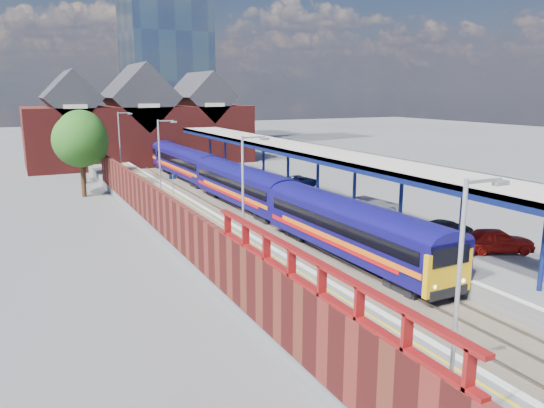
{
  "coord_description": "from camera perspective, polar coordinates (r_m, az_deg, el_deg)",
  "views": [
    {
      "loc": [
        -16.41,
        -17.37,
        10.11
      ],
      "look_at": [
        -0.97,
        14.04,
        2.6
      ],
      "focal_mm": 35.0,
      "sensor_mm": 36.0,
      "label": 1
    }
  ],
  "objects": [
    {
      "name": "lamp_post_b",
      "position": [
        25.94,
        -2.86,
        0.72
      ],
      "size": [
        1.48,
        0.18,
        7.0
      ],
      "color": "#A5A8AA",
      "rests_on": "left_platform"
    },
    {
      "name": "tree_near",
      "position": [
        53.83,
        -19.74,
        6.34
      ],
      "size": [
        5.2,
        5.2,
        8.1
      ],
      "color": "#382314",
      "rests_on": "ground"
    },
    {
      "name": "train",
      "position": [
        54.01,
        -6.54,
        3.53
      ],
      "size": [
        3.12,
        65.95,
        3.45
      ],
      "color": "#100C5A",
      "rests_on": "ground"
    },
    {
      "name": "canopy",
      "position": [
        45.26,
        2.92,
        5.93
      ],
      "size": [
        4.5,
        52.0,
        4.48
      ],
      "color": "#0E1A55",
      "rests_on": "right_platform"
    },
    {
      "name": "parked_car_blue",
      "position": [
        51.44,
        2.99,
        2.51
      ],
      "size": [
        4.06,
        2.18,
        1.08
      ],
      "primitive_type": "imported",
      "rotation": [
        0.0,
        0.0,
        1.67
      ],
      "color": "navy",
      "rests_on": "right_platform"
    },
    {
      "name": "glass_tower",
      "position": [
        101.39,
        -11.5,
        17.59
      ],
      "size": [
        14.2,
        14.2,
        40.3
      ],
      "color": "#495E7D",
      "rests_on": "ground"
    },
    {
      "name": "parked_car_silver",
      "position": [
        39.46,
        10.63,
        -0.33
      ],
      "size": [
        4.7,
        2.06,
        1.5
      ],
      "primitive_type": "imported",
      "rotation": [
        0.0,
        0.0,
        1.67
      ],
      "color": "#AFAEB3",
      "rests_on": "right_platform"
    },
    {
      "name": "right_platform",
      "position": [
        44.62,
        4.65,
        -0.37
      ],
      "size": [
        6.0,
        76.0,
        1.0
      ],
      "primitive_type": "cube",
      "color": "#565659",
      "rests_on": "ground"
    },
    {
      "name": "lamp_post_a",
      "position": [
        14.66,
        19.71,
        -9.06
      ],
      "size": [
        1.48,
        0.18,
        7.0
      ],
      "color": "#A5A8AA",
      "rests_on": "left_platform"
    },
    {
      "name": "platform_sign",
      "position": [
        43.55,
        -10.61,
        2.09
      ],
      "size": [
        0.55,
        0.08,
        2.5
      ],
      "color": "#A5A8AA",
      "rests_on": "left_platform"
    },
    {
      "name": "parked_car_dark",
      "position": [
        34.17,
        18.05,
        -2.75
      ],
      "size": [
        5.15,
        3.23,
        1.39
      ],
      "primitive_type": "imported",
      "rotation": [
        0.0,
        0.0,
        1.86
      ],
      "color": "black",
      "rests_on": "right_platform"
    },
    {
      "name": "coping_right",
      "position": [
        43.14,
        1.41,
        -0.05
      ],
      "size": [
        0.3,
        76.0,
        0.05
      ],
      "primitive_type": "cube",
      "color": "silver",
      "rests_on": "right_platform"
    },
    {
      "name": "tree_far",
      "position": [
        61.86,
        -19.71,
        7.0
      ],
      "size": [
        5.2,
        5.2,
        8.1
      ],
      "color": "#382314",
      "rests_on": "ground"
    },
    {
      "name": "lamp_post_c",
      "position": [
        40.95,
        -11.81,
        4.68
      ],
      "size": [
        1.48,
        0.18,
        7.0
      ],
      "color": "#A5A8AA",
      "rests_on": "left_platform"
    },
    {
      "name": "parked_car_red",
      "position": [
        33.07,
        23.0,
        -3.6
      ],
      "size": [
        4.46,
        3.21,
        1.41
      ],
      "primitive_type": "imported",
      "rotation": [
        0.0,
        0.0,
        1.15
      ],
      "color": "#A5140D",
      "rests_on": "right_platform"
    },
    {
      "name": "yellow_line",
      "position": [
        40.49,
        -7.28,
        -0.98
      ],
      "size": [
        0.14,
        76.0,
        0.01
      ],
      "primitive_type": "cube",
      "color": "yellow",
      "rests_on": "left_platform"
    },
    {
      "name": "ground",
      "position": [
        51.14,
        -6.94,
        0.62
      ],
      "size": [
        240.0,
        240.0,
        0.0
      ],
      "primitive_type": "plane",
      "color": "#5B5B5E",
      "rests_on": "ground"
    },
    {
      "name": "coping_left",
      "position": [
        40.68,
        -6.48,
        -0.87
      ],
      "size": [
        0.3,
        76.0,
        0.05
      ],
      "primitive_type": "cube",
      "color": "silver",
      "rests_on": "left_platform"
    },
    {
      "name": "station_building",
      "position": [
        77.27,
        -14.03,
        8.3
      ],
      "size": [
        30.0,
        12.12,
        13.78
      ],
      "color": "maroon",
      "rests_on": "ground"
    },
    {
      "name": "rails",
      "position": [
        42.01,
        -2.41,
        -1.65
      ],
      "size": [
        4.51,
        76.0,
        0.14
      ],
      "color": "slate",
      "rests_on": "ground"
    },
    {
      "name": "left_platform",
      "position": [
        40.09,
        -9.62,
        -1.93
      ],
      "size": [
        5.0,
        76.0,
        1.0
      ],
      "primitive_type": "cube",
      "color": "#565659",
      "rests_on": "ground"
    },
    {
      "name": "ballast_bed",
      "position": [
        42.04,
        -2.41,
        -1.77
      ],
      "size": [
        6.0,
        76.0,
        0.06
      ],
      "primitive_type": "cube",
      "color": "#473D33",
      "rests_on": "ground"
    },
    {
      "name": "lamp_post_d",
      "position": [
        56.5,
        -15.94,
        6.45
      ],
      "size": [
        1.48,
        0.18,
        7.0
      ],
      "color": "#A5A8AA",
      "rests_on": "left_platform"
    },
    {
      "name": "brick_wall",
      "position": [
        32.9,
        -10.83,
        -1.57
      ],
      "size": [
        0.35,
        50.0,
        3.86
      ],
      "color": "maroon",
      "rests_on": "left_platform"
    }
  ]
}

